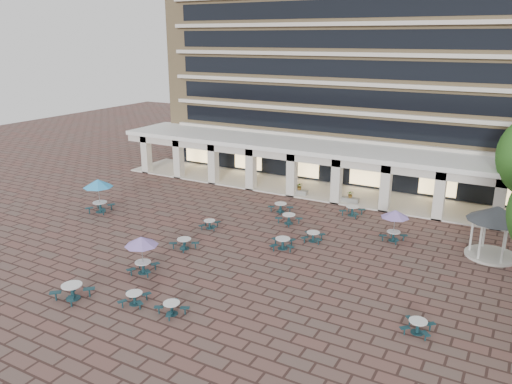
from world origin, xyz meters
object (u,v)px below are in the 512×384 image
picnic_table_1 (134,297)px  gazebo (496,219)px  planter_left (300,190)px  picnic_table_2 (172,307)px  planter_right (350,199)px  picnic_table_0 (72,290)px

picnic_table_1 → gazebo: bearing=25.0°
gazebo → planter_left: (-16.48, 6.10, -2.16)m
picnic_table_2 → gazebo: bearing=67.7°
picnic_table_1 → planter_left: bearing=71.1°
picnic_table_2 → gazebo: size_ratio=0.48×
picnic_table_2 → planter_right: planter_right is taller
picnic_table_2 → planter_right: 22.02m
picnic_table_0 → picnic_table_1: bearing=21.8°
gazebo → planter_right: 13.35m
planter_right → picnic_table_2: bearing=-95.7°
planter_left → planter_right: (4.80, 0.00, -0.02)m
picnic_table_0 → picnic_table_2: (5.76, 1.36, -0.11)m
picnic_table_0 → picnic_table_1: picnic_table_0 is taller
gazebo → picnic_table_2: bearing=-131.3°
gazebo → planter_left: size_ratio=2.47×
picnic_table_2 → gazebo: gazebo is taller
gazebo → planter_right: size_ratio=2.47×
picnic_table_0 → planter_right: size_ratio=1.30×
picnic_table_1 → planter_right: bearing=58.8°
picnic_table_0 → picnic_table_2: picnic_table_0 is taller
picnic_table_0 → planter_left: 23.49m
picnic_table_0 → planter_right: planter_right is taller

